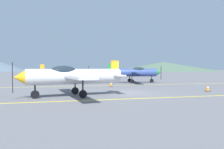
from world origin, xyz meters
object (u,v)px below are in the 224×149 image
at_px(airplane_near, 72,76).
at_px(traffic_cone_side, 208,88).
at_px(airplane_far, 65,72).
at_px(airplane_mid, 134,72).
at_px(traffic_cone_front, 111,84).

xyz_separation_m(airplane_near, traffic_cone_side, (11.62, 0.62, -1.18)).
bearing_deg(airplane_far, airplane_mid, -33.05).
relative_size(traffic_cone_front, traffic_cone_side, 1.00).
height_order(airplane_far, traffic_cone_side, airplane_far).
height_order(airplane_mid, airplane_far, same).
bearing_deg(airplane_near, airplane_mid, 53.54).
relative_size(airplane_near, airplane_far, 1.00).
bearing_deg(traffic_cone_front, airplane_near, -122.30).
relative_size(airplane_mid, airplane_far, 1.00).
distance_m(airplane_near, traffic_cone_side, 11.69).
xyz_separation_m(airplane_mid, airplane_far, (-9.39, 6.11, 0.00)).
bearing_deg(airplane_far, airplane_near, -88.62).
bearing_deg(traffic_cone_side, airplane_near, -176.96).
distance_m(traffic_cone_front, traffic_cone_side, 9.63).
height_order(airplane_near, airplane_far, same).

